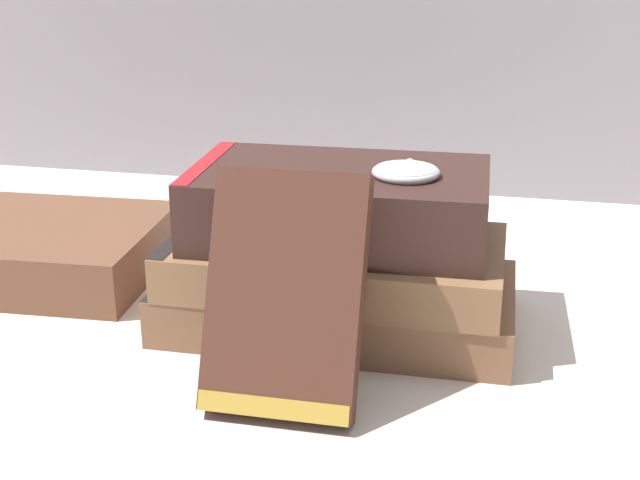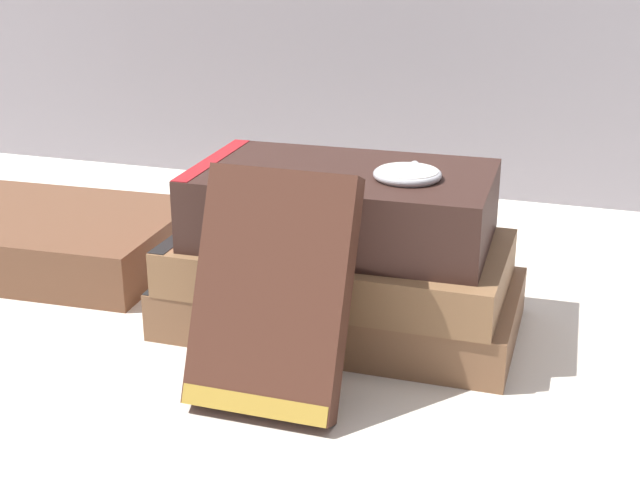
% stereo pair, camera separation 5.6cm
% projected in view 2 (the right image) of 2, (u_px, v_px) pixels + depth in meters
% --- Properties ---
extents(ground_plane, '(3.00, 3.00, 0.00)m').
position_uv_depth(ground_plane, '(296.00, 336.00, 0.63)').
color(ground_plane, beige).
extents(book_flat_bottom, '(0.25, 0.13, 0.04)m').
position_uv_depth(book_flat_bottom, '(334.00, 302.00, 0.64)').
color(book_flat_bottom, brown).
rests_on(book_flat_bottom, ground_plane).
extents(book_flat_middle, '(0.23, 0.13, 0.03)m').
position_uv_depth(book_flat_middle, '(331.00, 261.00, 0.63)').
color(book_flat_middle, brown).
rests_on(book_flat_middle, book_flat_bottom).
extents(book_flat_top, '(0.21, 0.13, 0.05)m').
position_uv_depth(book_flat_top, '(335.00, 204.00, 0.62)').
color(book_flat_top, '#331E19').
rests_on(book_flat_top, book_flat_middle).
extents(book_side_left, '(0.25, 0.17, 0.04)m').
position_uv_depth(book_side_left, '(32.00, 236.00, 0.76)').
color(book_side_left, brown).
rests_on(book_side_left, ground_plane).
extents(book_leaning_front, '(0.09, 0.07, 0.14)m').
position_uv_depth(book_leaning_front, '(272.00, 300.00, 0.53)').
color(book_leaning_front, '#422319').
rests_on(book_leaning_front, ground_plane).
extents(pocket_watch, '(0.05, 0.05, 0.01)m').
position_uv_depth(pocket_watch, '(408.00, 174.00, 0.59)').
color(pocket_watch, silver).
rests_on(pocket_watch, book_flat_top).
extents(reading_glasses, '(0.11, 0.07, 0.00)m').
position_uv_depth(reading_glasses, '(349.00, 261.00, 0.76)').
color(reading_glasses, '#4C3828').
rests_on(reading_glasses, ground_plane).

